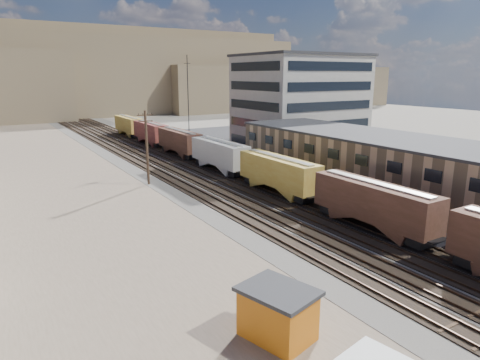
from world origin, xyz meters
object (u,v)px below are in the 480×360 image
maintenance_shed (278,313)px  parked_car_blue (300,156)px  freight_train (246,162)px  utility_pole_north (147,146)px

maintenance_shed → parked_car_blue: 52.58m
freight_train → maintenance_shed: (-18.12, -32.08, -1.25)m
freight_train → utility_pole_north: (-12.30, 5.29, 2.50)m
freight_train → utility_pole_north: utility_pole_north is taller
parked_car_blue → freight_train: bearing=145.5°
utility_pole_north → maintenance_shed: bearing=-98.9°
freight_train → maintenance_shed: bearing=-119.5°
maintenance_shed → parked_car_blue: size_ratio=0.95×
freight_train → maintenance_shed: size_ratio=24.85×
freight_train → utility_pole_north: bearing=156.7°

